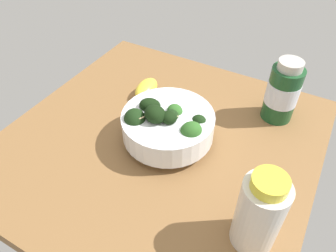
{
  "coord_description": "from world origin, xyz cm",
  "views": [
    {
      "loc": [
        41.22,
        24.84,
        48.76
      ],
      "look_at": [
        -0.65,
        1.62,
        4.0
      ],
      "focal_mm": 34.13,
      "sensor_mm": 36.0,
      "label": 1
    }
  ],
  "objects_px": {
    "bottle_tall": "(283,92)",
    "bottle_short": "(259,213)",
    "bowl_of_broccoli": "(167,124)",
    "lemon_wedge": "(146,89)"
  },
  "relations": [
    {
      "from": "bowl_of_broccoli",
      "to": "bottle_short",
      "type": "distance_m",
      "value": 0.26
    },
    {
      "from": "bowl_of_broccoli",
      "to": "lemon_wedge",
      "type": "distance_m",
      "value": 0.17
    },
    {
      "from": "bottle_tall",
      "to": "bottle_short",
      "type": "height_order",
      "value": "bottle_short"
    },
    {
      "from": "bottle_tall",
      "to": "bowl_of_broccoli",
      "type": "bearing_deg",
      "value": -43.74
    },
    {
      "from": "bowl_of_broccoli",
      "to": "bottle_short",
      "type": "xyz_separation_m",
      "value": [
        0.13,
        0.23,
        0.03
      ]
    },
    {
      "from": "lemon_wedge",
      "to": "bottle_tall",
      "type": "xyz_separation_m",
      "value": [
        -0.08,
        0.3,
        0.05
      ]
    },
    {
      "from": "lemon_wedge",
      "to": "bottle_tall",
      "type": "height_order",
      "value": "bottle_tall"
    },
    {
      "from": "bowl_of_broccoli",
      "to": "lemon_wedge",
      "type": "xyz_separation_m",
      "value": [
        -0.11,
        -0.12,
        -0.03
      ]
    },
    {
      "from": "bowl_of_broccoli",
      "to": "bottle_tall",
      "type": "distance_m",
      "value": 0.26
    },
    {
      "from": "bowl_of_broccoli",
      "to": "bottle_short",
      "type": "bearing_deg",
      "value": 60.7
    }
  ]
}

